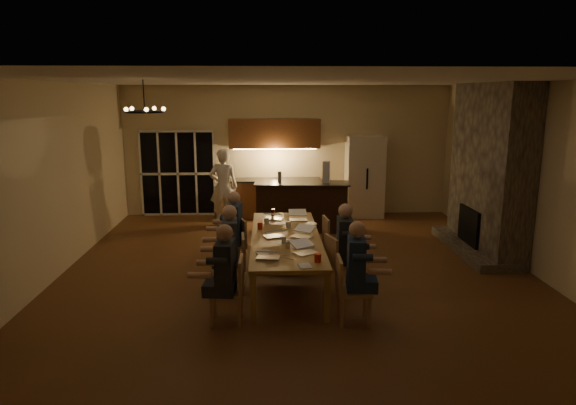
{
  "coord_description": "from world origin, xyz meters",
  "views": [
    {
      "loc": [
        -0.51,
        -8.2,
        3.02
      ],
      "look_at": [
        -0.14,
        0.3,
        1.19
      ],
      "focal_mm": 32.0,
      "sensor_mm": 36.0,
      "label": 1
    }
  ],
  "objects_px": {
    "laptop_e": "(274,213)",
    "mug_mid": "(288,225)",
    "person_left_mid": "(230,249)",
    "laptop_b": "(306,246)",
    "chair_left_mid": "(230,264)",
    "bar_blender": "(326,172)",
    "standing_person": "(224,187)",
    "laptop_c": "(274,230)",
    "redcup_near": "(318,258)",
    "laptop_f": "(298,214)",
    "person_right_near": "(356,272)",
    "person_left_near": "(226,276)",
    "bar_island": "(302,207)",
    "can_silver": "(288,245)",
    "plate_far": "(310,224)",
    "chair_right_near": "(354,290)",
    "laptop_d": "(302,230)",
    "laptop_a": "(268,250)",
    "chair_left_near": "(226,290)",
    "redcup_mid": "(260,226)",
    "chandelier": "(145,112)",
    "chair_left_far": "(231,245)",
    "plate_near": "(307,246)",
    "chair_right_far": "(337,242)",
    "dining_table": "(286,258)",
    "bar_bottle": "(280,177)",
    "refrigerator": "(364,177)",
    "person_right_mid": "(345,248)",
    "can_cola": "(273,212)",
    "plate_left": "(264,253)",
    "mug_front": "(284,240)",
    "person_left_far": "(235,231)"
  },
  "relations": [
    {
      "from": "standing_person",
      "to": "person_right_mid",
      "type": "bearing_deg",
      "value": 115.23
    },
    {
      "from": "person_right_near",
      "to": "laptop_a",
      "type": "height_order",
      "value": "person_right_near"
    },
    {
      "from": "mug_front",
      "to": "refrigerator",
      "type": "bearing_deg",
      "value": 65.74
    },
    {
      "from": "chair_right_far",
      "to": "standing_person",
      "type": "xyz_separation_m",
      "value": [
        -2.22,
        3.07,
        0.44
      ]
    },
    {
      "from": "redcup_near",
      "to": "laptop_c",
      "type": "bearing_deg",
      "value": 114.41
    },
    {
      "from": "chair_left_near",
      "to": "chandelier",
      "type": "relative_size",
      "value": 1.56
    },
    {
      "from": "chair_left_far",
      "to": "laptop_a",
      "type": "height_order",
      "value": "laptop_a"
    },
    {
      "from": "chair_left_far",
      "to": "laptop_f",
      "type": "height_order",
      "value": "laptop_f"
    },
    {
      "from": "laptop_e",
      "to": "mug_mid",
      "type": "relative_size",
      "value": 3.2
    },
    {
      "from": "dining_table",
      "to": "bar_bottle",
      "type": "xyz_separation_m",
      "value": [
        -0.01,
        3.21,
        0.83
      ]
    },
    {
      "from": "chair_left_mid",
      "to": "standing_person",
      "type": "bearing_deg",
      "value": -177.56
    },
    {
      "from": "laptop_d",
      "to": "can_silver",
      "type": "xyz_separation_m",
      "value": [
        -0.25,
        -0.6,
        -0.05
      ]
    },
    {
      "from": "bar_island",
      "to": "chandelier",
      "type": "bearing_deg",
      "value": -120.79
    },
    {
      "from": "person_left_mid",
      "to": "laptop_b",
      "type": "xyz_separation_m",
      "value": [
        1.12,
        -0.43,
        0.17
      ]
    },
    {
      "from": "person_right_near",
      "to": "redcup_near",
      "type": "xyz_separation_m",
      "value": [
        -0.49,
        0.24,
        0.12
      ]
    },
    {
      "from": "bar_island",
      "to": "refrigerator",
      "type": "bearing_deg",
      "value": 42.01
    },
    {
      "from": "plate_near",
      "to": "plate_left",
      "type": "relative_size",
      "value": 0.95
    },
    {
      "from": "person_left_far",
      "to": "mug_mid",
      "type": "relative_size",
      "value": 13.8
    },
    {
      "from": "laptop_c",
      "to": "plate_near",
      "type": "relative_size",
      "value": 1.4
    },
    {
      "from": "chair_left_near",
      "to": "standing_person",
      "type": "bearing_deg",
      "value": -173.87
    },
    {
      "from": "person_left_mid",
      "to": "laptop_c",
      "type": "xyz_separation_m",
      "value": [
        0.66,
        0.47,
        0.17
      ]
    },
    {
      "from": "mug_mid",
      "to": "redcup_mid",
      "type": "bearing_deg",
      "value": -167.0
    },
    {
      "from": "redcup_mid",
      "to": "can_silver",
      "type": "xyz_separation_m",
      "value": [
        0.42,
        -1.11,
        0.0
      ]
    },
    {
      "from": "plate_near",
      "to": "bar_bottle",
      "type": "relative_size",
      "value": 0.95
    },
    {
      "from": "chair_right_near",
      "to": "laptop_f",
      "type": "relative_size",
      "value": 2.78
    },
    {
      "from": "can_silver",
      "to": "plate_far",
      "type": "xyz_separation_m",
      "value": [
        0.46,
        1.41,
        -0.05
      ]
    },
    {
      "from": "redcup_mid",
      "to": "bar_bottle",
      "type": "bearing_deg",
      "value": 81.61
    },
    {
      "from": "refrigerator",
      "to": "bar_bottle",
      "type": "relative_size",
      "value": 8.33
    },
    {
      "from": "chair_left_far",
      "to": "laptop_b",
      "type": "xyz_separation_m",
      "value": [
        1.18,
        -1.48,
        0.42
      ]
    },
    {
      "from": "chair_left_near",
      "to": "bar_blender",
      "type": "xyz_separation_m",
      "value": [
        1.86,
        4.59,
        0.87
      ]
    },
    {
      "from": "laptop_a",
      "to": "laptop_e",
      "type": "height_order",
      "value": "same"
    },
    {
      "from": "bar_island",
      "to": "laptop_f",
      "type": "distance_m",
      "value": 2.11
    },
    {
      "from": "person_left_mid",
      "to": "laptop_d",
      "type": "relative_size",
      "value": 4.31
    },
    {
      "from": "person_left_near",
      "to": "mug_mid",
      "type": "xyz_separation_m",
      "value": [
        0.91,
        2.18,
        0.11
      ]
    },
    {
      "from": "laptop_a",
      "to": "can_cola",
      "type": "bearing_deg",
      "value": -82.78
    },
    {
      "from": "laptop_f",
      "to": "chair_left_mid",
      "type": "bearing_deg",
      "value": -128.71
    },
    {
      "from": "laptop_a",
      "to": "bar_island",
      "type": "bearing_deg",
      "value": -90.86
    },
    {
      "from": "person_right_near",
      "to": "bar_island",
      "type": "bearing_deg",
      "value": 10.47
    },
    {
      "from": "laptop_c",
      "to": "redcup_near",
      "type": "xyz_separation_m",
      "value": [
        0.58,
        -1.28,
        -0.05
      ]
    },
    {
      "from": "standing_person",
      "to": "laptop_b",
      "type": "bearing_deg",
      "value": 106.27
    },
    {
      "from": "person_right_near",
      "to": "person_left_mid",
      "type": "height_order",
      "value": "same"
    },
    {
      "from": "bar_island",
      "to": "laptop_b",
      "type": "relative_size",
      "value": 6.5
    },
    {
      "from": "laptop_e",
      "to": "plate_far",
      "type": "xyz_separation_m",
      "value": [
        0.64,
        -0.42,
        -0.1
      ]
    },
    {
      "from": "chair_left_mid",
      "to": "bar_blender",
      "type": "distance_m",
      "value": 4.1
    },
    {
      "from": "chair_left_near",
      "to": "person_right_mid",
      "type": "height_order",
      "value": "person_right_mid"
    },
    {
      "from": "can_cola",
      "to": "laptop_b",
      "type": "bearing_deg",
      "value": -79.17
    },
    {
      "from": "can_cola",
      "to": "bar_blender",
      "type": "xyz_separation_m",
      "value": [
        1.2,
        1.64,
        0.51
      ]
    },
    {
      "from": "person_left_near",
      "to": "redcup_near",
      "type": "height_order",
      "value": "person_left_near"
    },
    {
      "from": "chair_left_near",
      "to": "can_silver",
      "type": "height_order",
      "value": "chair_left_near"
    },
    {
      "from": "chandelier",
      "to": "plate_left",
      "type": "height_order",
      "value": "chandelier"
    }
  ]
}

